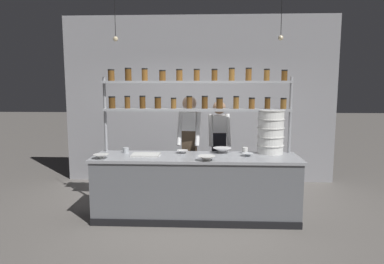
{
  "coord_description": "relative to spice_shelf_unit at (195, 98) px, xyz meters",
  "views": [
    {
      "loc": [
        0.16,
        -4.82,
        1.92
      ],
      "look_at": [
        -0.06,
        0.2,
        1.24
      ],
      "focal_mm": 32.0,
      "sensor_mm": 36.0,
      "label": 1
    }
  ],
  "objects": [
    {
      "name": "ground_plane",
      "position": [
        0.02,
        -0.33,
        -1.75
      ],
      "size": [
        40.0,
        40.0,
        0.0
      ],
      "primitive_type": "plane",
      "color": "slate"
    },
    {
      "name": "back_wall",
      "position": [
        0.02,
        1.68,
        -0.11
      ],
      "size": [
        5.36,
        0.12,
        3.28
      ],
      "primitive_type": "cube",
      "color": "#939399",
      "rests_on": "ground_plane"
    },
    {
      "name": "prep_counter",
      "position": [
        0.02,
        -0.33,
        -1.29
      ],
      "size": [
        2.96,
        0.76,
        0.92
      ],
      "color": "slate",
      "rests_on": "ground_plane"
    },
    {
      "name": "spice_shelf_unit",
      "position": [
        0.0,
        0.0,
        0.0
      ],
      "size": [
        2.84,
        0.28,
        2.19
      ],
      "color": "#999BA0",
      "rests_on": "ground_plane"
    },
    {
      "name": "chef_left",
      "position": [
        -0.1,
        0.25,
        -0.72
      ],
      "size": [
        0.39,
        0.32,
        1.76
      ],
      "rotation": [
        0.0,
        0.0,
        -0.12
      ],
      "color": "black",
      "rests_on": "ground_plane"
    },
    {
      "name": "chef_center",
      "position": [
        0.38,
        0.5,
        -0.78
      ],
      "size": [
        0.38,
        0.31,
        1.67
      ],
      "rotation": [
        0.0,
        0.0,
        0.1
      ],
      "color": "black",
      "rests_on": "ground_plane"
    },
    {
      "name": "container_stack",
      "position": [
        1.13,
        -0.08,
        -0.5
      ],
      "size": [
        0.4,
        0.4,
        0.65
      ],
      "color": "white",
      "rests_on": "prep_counter"
    },
    {
      "name": "cutting_board",
      "position": [
        -0.7,
        -0.32,
        -0.81
      ],
      "size": [
        0.4,
        0.26,
        0.02
      ],
      "color": "silver",
      "rests_on": "prep_counter"
    },
    {
      "name": "prep_bowl_near_left",
      "position": [
        0.41,
        -0.07,
        -0.79
      ],
      "size": [
        0.28,
        0.28,
        0.08
      ],
      "color": "white",
      "rests_on": "prep_counter"
    },
    {
      "name": "prep_bowl_center_front",
      "position": [
        0.77,
        -0.3,
        -0.8
      ],
      "size": [
        0.16,
        0.16,
        0.04
      ],
      "color": "silver",
      "rests_on": "prep_counter"
    },
    {
      "name": "prep_bowl_center_back",
      "position": [
        -1.29,
        -0.56,
        -0.8
      ],
      "size": [
        0.22,
        0.22,
        0.06
      ],
      "color": "silver",
      "rests_on": "prep_counter"
    },
    {
      "name": "prep_bowl_near_right",
      "position": [
        0.18,
        -0.63,
        -0.79
      ],
      "size": [
        0.24,
        0.24,
        0.07
      ],
      "color": "silver",
      "rests_on": "prep_counter"
    },
    {
      "name": "prep_bowl_far_left",
      "position": [
        -0.19,
        -0.13,
        -0.8
      ],
      "size": [
        0.17,
        0.17,
        0.05
      ],
      "color": "white",
      "rests_on": "prep_counter"
    },
    {
      "name": "serving_cup_front",
      "position": [
        0.75,
        -0.11,
        -0.78
      ],
      "size": [
        0.08,
        0.08,
        0.09
      ],
      "color": "silver",
      "rests_on": "prep_counter"
    },
    {
      "name": "serving_cup_by_board",
      "position": [
        -1.04,
        -0.13,
        -0.79
      ],
      "size": [
        0.09,
        0.09,
        0.08
      ],
      "color": "#B2B7BC",
      "rests_on": "prep_counter"
    },
    {
      "name": "pendant_light_row",
      "position": [
        0.04,
        -0.33,
        0.86
      ],
      "size": [
        2.34,
        0.07,
        0.69
      ],
      "color": "black"
    }
  ]
}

